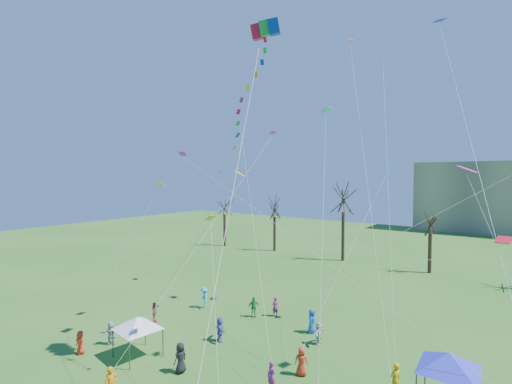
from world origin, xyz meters
The scene contains 6 objects.
bare_tree_row centered at (3.98, 36.89, 6.79)m, with size 68.69×8.25×10.70m.
big_box_kite centered at (-1.60, 5.79, 15.57)m, with size 2.87×5.85×20.51m.
canopy_tent_white centered at (-9.32, 4.01, 2.25)m, with size 3.51×3.51×2.66m.
canopy_tent_blue centered at (7.91, 10.00, 2.50)m, with size 3.93×3.93×2.95m.
festival_crowd centered at (-1.39, 7.32, 0.86)m, with size 27.07×15.72×1.86m.
small_kites_aloft centered at (0.09, 12.13, 13.79)m, with size 27.44×18.55×32.67m.
Camera 1 is at (10.40, -9.90, 11.77)m, focal length 25.00 mm.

